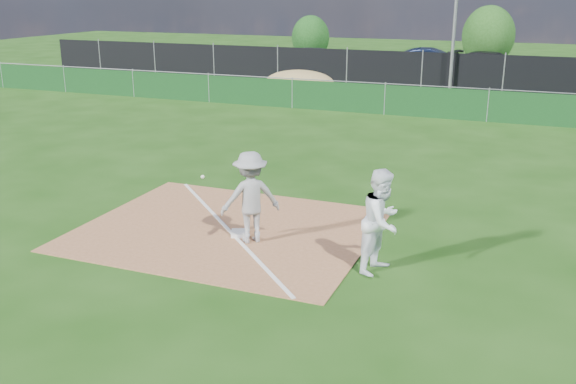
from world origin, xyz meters
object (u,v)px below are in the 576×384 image
(play_at_first, at_px, (250,197))
(car_right, at_px, (493,65))
(runner, at_px, (382,221))
(tree_left, at_px, (311,38))
(tree_mid, at_px, (488,36))
(light_pole, at_px, (456,7))
(car_left, at_px, (317,59))
(car_mid, at_px, (433,63))
(first_base, at_px, (240,233))

(play_at_first, height_order, car_right, play_at_first)
(runner, relative_size, car_right, 0.39)
(tree_left, height_order, tree_mid, tree_mid)
(light_pole, distance_m, play_at_first, 22.35)
(play_at_first, relative_size, car_right, 0.38)
(car_left, relative_size, car_mid, 0.93)
(runner, relative_size, car_mid, 0.39)
(car_right, bearing_deg, runner, -164.03)
(car_left, xyz_separation_m, car_mid, (6.95, 0.17, 0.03))
(car_mid, distance_m, car_right, 3.46)
(runner, height_order, car_left, runner)
(tree_left, xyz_separation_m, tree_mid, (11.89, 0.33, 0.40))
(car_mid, xyz_separation_m, tree_mid, (2.37, 6.13, 1.18))
(first_base, relative_size, play_at_first, 0.20)
(runner, bearing_deg, play_at_first, 96.56)
(first_base, relative_size, runner, 0.19)
(light_pole, xyz_separation_m, first_base, (-1.09, -21.92, -3.94))
(play_at_first, height_order, car_mid, play_at_first)
(play_at_first, relative_size, runner, 0.97)
(first_base, bearing_deg, light_pole, 87.16)
(car_mid, bearing_deg, first_base, 173.24)
(first_base, bearing_deg, tree_left, 107.37)
(runner, distance_m, tree_left, 35.26)
(light_pole, distance_m, first_base, 22.30)
(runner, bearing_deg, tree_mid, 16.77)
(first_base, bearing_deg, car_left, 105.98)
(first_base, height_order, car_right, car_right)
(light_pole, relative_size, car_mid, 1.62)
(runner, relative_size, car_left, 0.42)
(car_left, bearing_deg, light_pole, -110.36)
(first_base, relative_size, car_left, 0.08)
(car_left, relative_size, tree_mid, 1.18)
(play_at_first, relative_size, tree_mid, 0.47)
(runner, bearing_deg, car_right, 15.54)
(first_base, relative_size, car_mid, 0.08)
(first_base, relative_size, tree_mid, 0.10)
(tree_mid, bearing_deg, light_pole, -94.09)
(play_at_first, distance_m, tree_left, 33.96)
(tree_left, bearing_deg, runner, -68.12)
(car_left, distance_m, tree_left, 6.54)
(play_at_first, bearing_deg, car_left, 106.55)
(light_pole, xyz_separation_m, runner, (2.00, -22.51, -3.05))
(first_base, bearing_deg, play_at_first, -30.86)
(first_base, xyz_separation_m, car_mid, (-0.53, 26.32, 0.76))
(car_right, bearing_deg, tree_mid, 24.48)
(first_base, height_order, car_left, car_left)
(play_at_first, height_order, runner, runner)
(light_pole, xyz_separation_m, car_left, (-8.58, 4.23, -3.21))
(car_left, bearing_deg, tree_left, 29.10)
(car_left, height_order, tree_left, tree_left)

